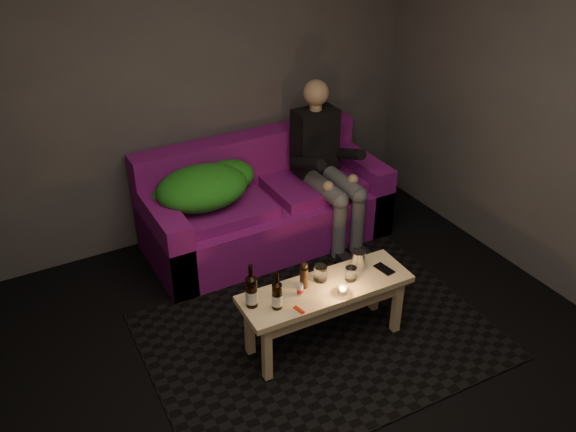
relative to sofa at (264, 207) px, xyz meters
name	(u,v)px	position (x,y,z in m)	size (l,w,h in m)	color
floor	(338,402)	(-0.44, -1.82, -0.30)	(4.50, 4.50, 0.00)	black
room	(302,117)	(-0.44, -1.35, 1.34)	(4.50, 4.50, 4.50)	silver
rug	(320,336)	(-0.23, -1.28, -0.30)	(2.25, 1.64, 0.01)	black
sofa	(264,207)	(0.00, 0.00, 0.00)	(1.95, 0.88, 0.84)	#750F6D
green_blanket	(206,186)	(-0.49, -0.01, 0.33)	(0.86, 0.58, 0.29)	#188621
person	(325,161)	(0.48, -0.16, 0.37)	(0.35, 0.81, 1.30)	black
coffee_table	(326,297)	(-0.23, -1.33, 0.08)	(1.14, 0.39, 0.46)	#D8AF7E
beer_bottle_a	(251,291)	(-0.73, -1.27, 0.27)	(0.07, 0.07, 0.29)	black
beer_bottle_b	(277,295)	(-0.60, -1.36, 0.25)	(0.06, 0.06, 0.25)	black
salt_shaker	(300,289)	(-0.42, -1.32, 0.20)	(0.04, 0.04, 0.08)	silver
pepper_mill	(304,278)	(-0.36, -1.27, 0.23)	(0.05, 0.05, 0.14)	black
tumbler_back	(320,273)	(-0.23, -1.25, 0.21)	(0.09, 0.09, 0.10)	white
tealight	(343,290)	(-0.18, -1.44, 0.18)	(0.06, 0.06, 0.05)	white
tumbler_front	(351,274)	(-0.06, -1.35, 0.20)	(0.07, 0.07, 0.09)	white
steel_cup	(358,260)	(0.06, -1.26, 0.22)	(0.09, 0.09, 0.12)	silver
smartphone	(384,269)	(0.19, -1.36, 0.16)	(0.07, 0.14, 0.01)	black
red_lighter	(299,310)	(-0.50, -1.45, 0.16)	(0.02, 0.08, 0.01)	red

